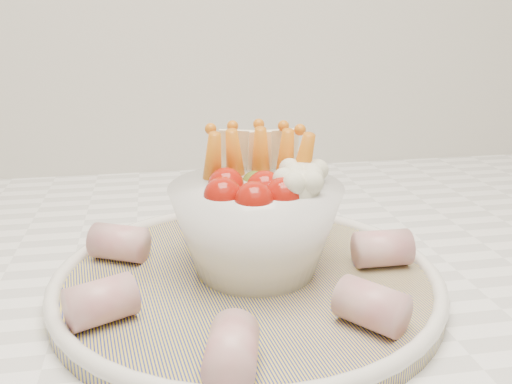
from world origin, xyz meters
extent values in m
cube|color=white|center=(0.00, 1.45, 0.90)|extent=(2.04, 0.62, 0.04)
cylinder|color=navy|center=(-0.08, 1.38, 0.93)|extent=(0.35, 0.35, 0.01)
torus|color=white|center=(-0.08, 1.38, 0.94)|extent=(0.32, 0.32, 0.01)
sphere|color=#A3140A|center=(-0.10, 1.37, 1.01)|extent=(0.03, 0.03, 0.03)
sphere|color=#A3140A|center=(-0.08, 1.35, 1.01)|extent=(0.03, 0.03, 0.03)
sphere|color=#A3140A|center=(-0.05, 1.36, 1.01)|extent=(0.03, 0.03, 0.03)
sphere|color=#A3140A|center=(-0.09, 1.39, 1.01)|extent=(0.03, 0.03, 0.03)
sphere|color=#A3140A|center=(-0.06, 1.38, 1.01)|extent=(0.03, 0.03, 0.03)
sphere|color=#4E6722|center=(-0.07, 1.40, 1.00)|extent=(0.02, 0.02, 0.02)
cone|color=orange|center=(-0.08, 1.42, 1.02)|extent=(0.03, 0.04, 0.07)
cone|color=orange|center=(-0.06, 1.42, 1.02)|extent=(0.03, 0.04, 0.07)
cone|color=orange|center=(-0.04, 1.41, 1.02)|extent=(0.02, 0.04, 0.07)
cone|color=orange|center=(-0.10, 1.41, 1.02)|extent=(0.02, 0.04, 0.07)
cone|color=orange|center=(-0.03, 1.39, 1.02)|extent=(0.03, 0.04, 0.07)
sphere|color=#EDEBCD|center=(-0.03, 1.39, 1.01)|extent=(0.03, 0.03, 0.03)
sphere|color=#EDEBCD|center=(-0.04, 1.36, 1.01)|extent=(0.03, 0.03, 0.03)
cube|color=#F8EBC1|center=(-0.07, 1.43, 1.02)|extent=(0.05, 0.03, 0.05)
cube|color=#F8EBC1|center=(-0.05, 1.43, 1.02)|extent=(0.05, 0.02, 0.05)
cylinder|color=#B6535D|center=(0.04, 1.37, 0.95)|extent=(0.05, 0.03, 0.03)
cylinder|color=#B6535D|center=(0.00, 1.47, 0.95)|extent=(0.05, 0.06, 0.03)
cylinder|color=#B6535D|center=(-0.11, 1.50, 0.95)|extent=(0.04, 0.05, 0.03)
cylinder|color=#B6535D|center=(-0.18, 1.43, 0.95)|extent=(0.05, 0.05, 0.03)
cylinder|color=#B6535D|center=(-0.19, 1.32, 0.95)|extent=(0.05, 0.05, 0.03)
cylinder|color=#B6535D|center=(-0.11, 1.25, 0.95)|extent=(0.04, 0.05, 0.03)
cylinder|color=#B6535D|center=(-0.01, 1.28, 0.95)|extent=(0.05, 0.06, 0.03)
camera|label=1|loc=(-0.15, 0.96, 1.15)|focal=40.00mm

